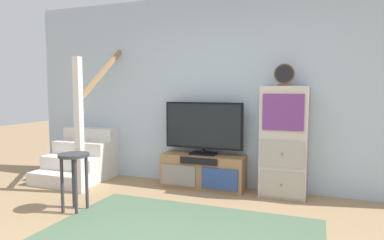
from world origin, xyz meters
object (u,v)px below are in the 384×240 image
(media_console, at_px, (203,171))
(bar_stool_near, at_px, (74,168))
(side_cabinet, at_px, (284,142))
(desk_clock, at_px, (284,75))
(television, at_px, (204,127))

(media_console, bearing_deg, bar_stool_near, -128.07)
(media_console, bearing_deg, side_cabinet, 0.54)
(media_console, bearing_deg, desk_clock, -0.26)
(television, height_order, desk_clock, desk_clock)
(media_console, xyz_separation_m, bar_stool_near, (-1.07, -1.37, 0.26))
(side_cabinet, distance_m, desk_clock, 0.85)
(television, height_order, side_cabinet, side_cabinet)
(side_cabinet, xyz_separation_m, desk_clock, (-0.01, -0.02, 0.85))
(television, height_order, bar_stool_near, television)
(television, distance_m, desk_clock, 1.28)
(desk_clock, distance_m, bar_stool_near, 2.75)
(desk_clock, relative_size, bar_stool_near, 0.42)
(television, distance_m, side_cabinet, 1.10)
(television, relative_size, side_cabinet, 0.78)
(side_cabinet, xyz_separation_m, bar_stool_near, (-2.15, -1.38, -0.21))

